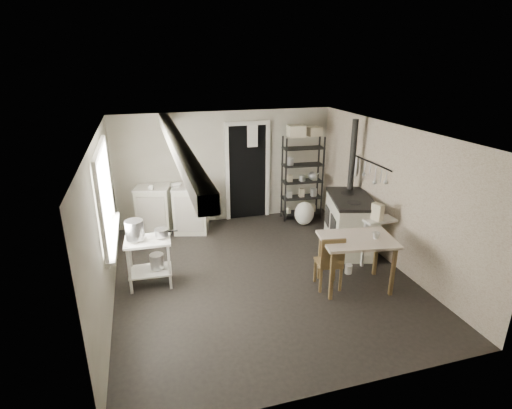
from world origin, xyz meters
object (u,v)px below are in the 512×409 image
object	(u,v)px
prep_table	(150,261)
stockpot	(135,230)
chair	(329,258)
flour_sack	(304,214)
work_table	(355,264)
shelf_rack	(302,176)
stove	(349,226)
base_cabinets	(173,209)

from	to	relation	value
prep_table	stockpot	size ratio (longest dim) A/B	2.67
prep_table	stockpot	bearing A→B (deg)	-179.15
chair	stockpot	bearing A→B (deg)	172.43
prep_table	flour_sack	size ratio (longest dim) A/B	1.54
work_table	prep_table	bearing A→B (deg)	162.81
shelf_rack	stockpot	bearing A→B (deg)	-146.23
prep_table	shelf_rack	size ratio (longest dim) A/B	0.43
stockpot	stove	size ratio (longest dim) A/B	0.23
shelf_rack	chair	bearing A→B (deg)	-99.67
shelf_rack	work_table	bearing A→B (deg)	-91.56
stockpot	prep_table	bearing A→B (deg)	0.85
chair	flour_sack	size ratio (longest dim) A/B	1.75
shelf_rack	chair	size ratio (longest dim) A/B	2.06
flour_sack	prep_table	bearing A→B (deg)	-154.18
base_cabinets	work_table	distance (m)	3.78
shelf_rack	chair	distance (m)	2.84
base_cabinets	work_table	xyz separation A→B (m)	(2.42, -2.90, -0.08)
work_table	chair	xyz separation A→B (m)	(-0.39, 0.11, 0.10)
prep_table	stockpot	xyz separation A→B (m)	(-0.16, -0.00, 0.54)
work_table	chair	distance (m)	0.42
base_cabinets	shelf_rack	distance (m)	2.76
base_cabinets	shelf_rack	world-z (taller)	shelf_rack
stockpot	base_cabinets	world-z (taller)	stockpot
chair	base_cabinets	bearing A→B (deg)	134.86
work_table	stockpot	bearing A→B (deg)	163.69
flour_sack	chair	bearing A→B (deg)	-104.38
stove	flour_sack	distance (m)	1.30
shelf_rack	flour_sack	size ratio (longest dim) A/B	3.60
stockpot	flour_sack	size ratio (longest dim) A/B	0.58
stockpot	chair	size ratio (longest dim) A/B	0.33
prep_table	stove	xyz separation A→B (m)	(3.51, 0.29, 0.04)
prep_table	stove	distance (m)	3.53
base_cabinets	work_table	size ratio (longest dim) A/B	1.35
stockpot	shelf_rack	size ratio (longest dim) A/B	0.16
shelf_rack	stove	world-z (taller)	shelf_rack
prep_table	stove	size ratio (longest dim) A/B	0.61
stockpot	flour_sack	distance (m)	3.73
base_cabinets	chair	distance (m)	3.45
base_cabinets	work_table	bearing A→B (deg)	-34.66
prep_table	stockpot	world-z (taller)	stockpot
shelf_rack	stove	size ratio (longest dim) A/B	1.43
chair	work_table	bearing A→B (deg)	-7.53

